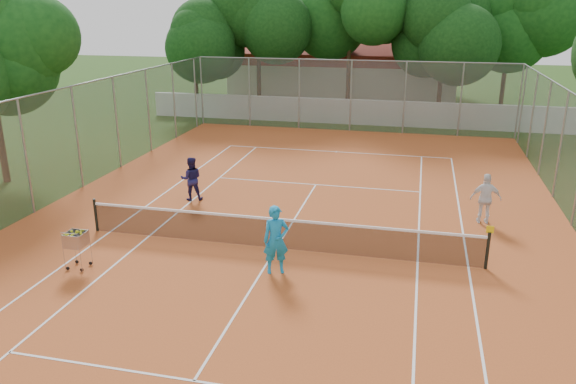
% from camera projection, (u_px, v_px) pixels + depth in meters
% --- Properties ---
extents(ground, '(120.00, 120.00, 0.00)m').
position_uv_depth(ground, '(276.00, 249.00, 16.72)').
color(ground, '#1D380F').
rests_on(ground, ground).
extents(court_pad, '(18.00, 34.00, 0.02)m').
position_uv_depth(court_pad, '(276.00, 248.00, 16.71)').
color(court_pad, '#B05122').
rests_on(court_pad, ground).
extents(court_lines, '(10.98, 23.78, 0.01)m').
position_uv_depth(court_lines, '(276.00, 248.00, 16.71)').
color(court_lines, white).
rests_on(court_lines, court_pad).
extents(tennis_net, '(11.88, 0.10, 0.98)m').
position_uv_depth(tennis_net, '(276.00, 233.00, 16.55)').
color(tennis_net, black).
rests_on(tennis_net, court_pad).
extents(perimeter_fence, '(18.00, 34.00, 4.00)m').
position_uv_depth(perimeter_fence, '(276.00, 185.00, 16.08)').
color(perimeter_fence, slate).
rests_on(perimeter_fence, ground).
extents(boundary_wall, '(26.00, 0.30, 1.50)m').
position_uv_depth(boundary_wall, '(354.00, 112.00, 34.02)').
color(boundary_wall, white).
rests_on(boundary_wall, ground).
extents(clubhouse, '(16.40, 9.00, 4.40)m').
position_uv_depth(clubhouse, '(345.00, 69.00, 43.23)').
color(clubhouse, beige).
rests_on(clubhouse, ground).
extents(tropical_trees, '(29.00, 19.00, 10.00)m').
position_uv_depth(tropical_trees, '(362.00, 37.00, 35.45)').
color(tropical_trees, black).
rests_on(tropical_trees, ground).
extents(player_near, '(0.81, 0.68, 1.88)m').
position_uv_depth(player_near, '(276.00, 240.00, 14.93)').
color(player_near, '#1686C1').
rests_on(player_near, court_pad).
extents(player_far_left, '(0.96, 0.86, 1.63)m').
position_uv_depth(player_far_left, '(191.00, 179.00, 20.63)').
color(player_far_left, '#1C194C').
rests_on(player_far_left, court_pad).
extents(player_far_right, '(1.01, 0.46, 1.69)m').
position_uv_depth(player_far_right, '(486.00, 199.00, 18.41)').
color(player_far_right, white).
rests_on(player_far_right, court_pad).
extents(ball_hopper, '(0.64, 0.64, 1.15)m').
position_uv_depth(ball_hopper, '(77.00, 249.00, 15.28)').
color(ball_hopper, '#B0B0B7').
rests_on(ball_hopper, court_pad).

